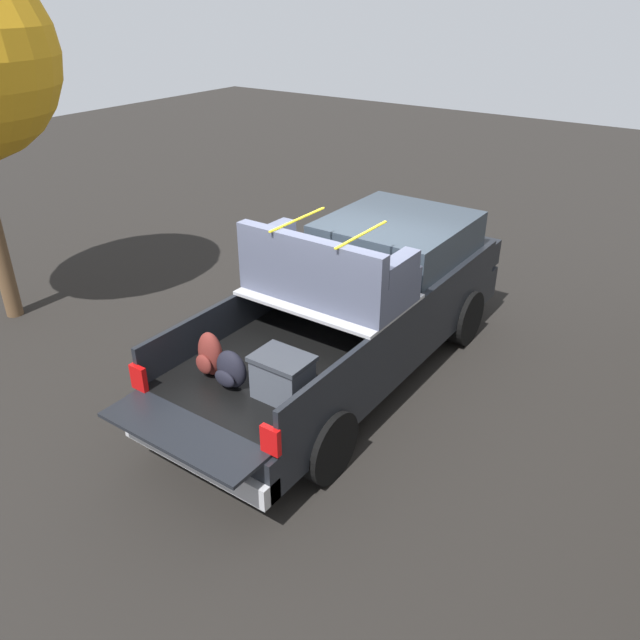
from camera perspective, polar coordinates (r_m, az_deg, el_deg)
name	(u,v)px	position (r m, az deg, el deg)	size (l,w,h in m)	color
ground_plane	(346,375)	(8.45, 2.35, -5.03)	(40.00, 40.00, 0.00)	black
pickup_truck	(362,301)	(8.23, 3.84, 1.69)	(6.05, 2.06, 2.23)	black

